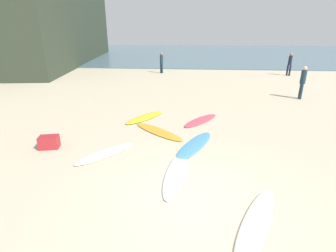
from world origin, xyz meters
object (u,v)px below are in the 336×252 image
object	(u,v)px
surfboard_1	(201,120)
beach_cooler	(49,142)
surfboard_5	(176,173)
surfboard_6	(256,223)
surfboard_0	(194,145)
surfboard_4	(105,153)
surfboard_3	(145,117)
beachgoer_far	(303,81)
surfboard_2	(158,131)
beachgoer_mid	(161,62)
beachgoer_near	(290,63)

from	to	relation	value
surfboard_1	beach_cooler	world-z (taller)	beach_cooler
surfboard_5	surfboard_6	distance (m)	2.40
surfboard_0	surfboard_1	size ratio (longest dim) A/B	1.15
surfboard_6	surfboard_4	bearing A→B (deg)	171.09
beach_cooler	surfboard_0	bearing A→B (deg)	6.51
surfboard_3	beachgoer_far	world-z (taller)	beachgoer_far
surfboard_1	surfboard_2	world-z (taller)	surfboard_2
beachgoer_mid	surfboard_1	bearing A→B (deg)	153.49
surfboard_0	surfboard_2	world-z (taller)	surfboard_0
surfboard_3	surfboard_0	bearing A→B (deg)	161.99
surfboard_1	beachgoer_near	distance (m)	14.20
beachgoer_mid	beach_cooler	distance (m)	15.50
surfboard_0	beachgoer_far	distance (m)	8.91
surfboard_1	surfboard_2	bearing A→B (deg)	76.18
beachgoer_mid	beachgoer_far	world-z (taller)	beachgoer_far
beach_cooler	beachgoer_mid	bearing A→B (deg)	82.80
beachgoer_near	surfboard_5	bearing A→B (deg)	94.49
surfboard_3	surfboard_4	xyz separation A→B (m)	(-0.65, -3.45, -0.01)
beachgoer_mid	beachgoer_far	distance (m)	11.85
surfboard_1	beachgoer_far	world-z (taller)	beachgoer_far
surfboard_0	surfboard_2	size ratio (longest dim) A/B	1.01
beachgoer_far	surfboard_5	bearing A→B (deg)	152.95
surfboard_1	beachgoer_mid	size ratio (longest dim) A/B	1.23
surfboard_0	surfboard_3	world-z (taller)	surfboard_3
surfboard_0	surfboard_5	distance (m)	1.85
surfboard_2	beach_cooler	bearing A→B (deg)	-22.52
surfboard_3	beach_cooler	distance (m)	4.08
surfboard_6	surfboard_1	bearing A→B (deg)	124.03
surfboard_0	beach_cooler	xyz separation A→B (m)	(-4.64, -0.53, 0.17)
surfboard_1	surfboard_6	xyz separation A→B (m)	(0.87, -5.97, 0.00)
beachgoer_near	surfboard_3	bearing A→B (deg)	81.67
surfboard_0	beachgoer_far	size ratio (longest dim) A/B	1.39
beachgoer_mid	surfboard_0	bearing A→B (deg)	150.21
surfboard_0	beachgoer_near	bearing A→B (deg)	85.37
surfboard_2	beachgoer_mid	world-z (taller)	beachgoer_mid
surfboard_2	beachgoer_near	world-z (taller)	beachgoer_near
surfboard_6	beachgoer_mid	distance (m)	18.75
surfboard_2	beachgoer_near	distance (m)	16.23
surfboard_4	beachgoer_mid	size ratio (longest dim) A/B	1.18
surfboard_2	surfboard_3	size ratio (longest dim) A/B	1.11
surfboard_3	beachgoer_far	bearing A→B (deg)	-119.51
surfboard_2	surfboard_4	xyz separation A→B (m)	(-1.40, -1.91, -0.00)
beachgoer_near	beachgoer_mid	bearing A→B (deg)	29.73
surfboard_1	beachgoer_mid	xyz separation A→B (m)	(-2.99, 12.36, 0.94)
surfboard_3	beachgoer_far	xyz separation A→B (m)	(7.94, 4.01, 0.95)
surfboard_6	surfboard_5	bearing A→B (deg)	159.97
beachgoer_mid	beachgoer_far	xyz separation A→B (m)	(8.57, -8.19, 0.02)
surfboard_4	beachgoer_far	bearing A→B (deg)	-100.50
surfboard_2	beachgoer_near	bearing A→B (deg)	-173.39
surfboard_0	beach_cooler	bearing A→B (deg)	-149.37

